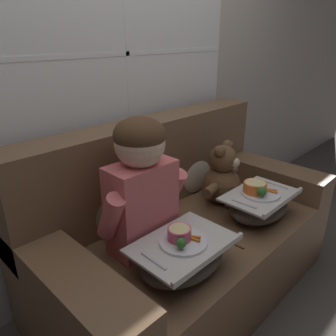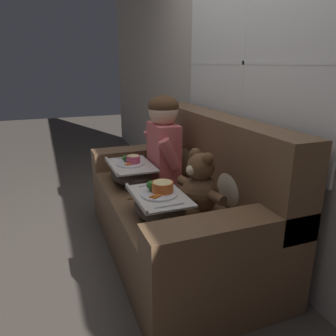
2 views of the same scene
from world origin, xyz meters
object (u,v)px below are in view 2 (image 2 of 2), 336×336
(throw_pillow_behind_teddy, at_px, (233,181))
(lap_tray_teddy, at_px, (159,204))
(child_figure, at_px, (163,134))
(teddy_bear, at_px, (200,186))
(couch, at_px, (183,206))
(throw_pillow_behind_child, at_px, (190,155))
(lap_tray_child, at_px, (131,172))

(throw_pillow_behind_teddy, height_order, lap_tray_teddy, throw_pillow_behind_teddy)
(child_figure, distance_m, teddy_bear, 0.69)
(couch, distance_m, throw_pillow_behind_child, 0.48)
(couch, relative_size, throw_pillow_behind_child, 4.75)
(child_figure, relative_size, lap_tray_child, 1.46)
(child_figure, xyz_separation_m, lap_tray_child, (-0.00, -0.27, -0.28))
(couch, distance_m, child_figure, 0.58)
(lap_tray_child, relative_size, lap_tray_teddy, 1.04)
(teddy_bear, height_order, lap_tray_teddy, teddy_bear)
(couch, xyz_separation_m, child_figure, (-0.33, -0.03, 0.48))
(throw_pillow_behind_child, xyz_separation_m, lap_tray_child, (-0.00, -0.50, -0.09))
(teddy_bear, bearing_deg, throw_pillow_behind_child, 160.22)
(throw_pillow_behind_teddy, xyz_separation_m, teddy_bear, (0.00, -0.24, -0.00))
(lap_tray_teddy, bearing_deg, lap_tray_child, -179.93)
(teddy_bear, xyz_separation_m, lap_tray_teddy, (-0.00, -0.26, -0.08))
(couch, bearing_deg, throw_pillow_behind_child, 148.46)
(throw_pillow_behind_child, xyz_separation_m, throw_pillow_behind_teddy, (0.66, 0.00, 0.00))
(lap_tray_child, bearing_deg, child_figure, 89.93)
(couch, height_order, lap_tray_teddy, couch)
(couch, xyz_separation_m, throw_pillow_behind_teddy, (0.33, 0.20, 0.28))
(throw_pillow_behind_teddy, height_order, lap_tray_child, throw_pillow_behind_teddy)
(throw_pillow_behind_child, relative_size, lap_tray_teddy, 0.85)
(throw_pillow_behind_child, distance_m, teddy_bear, 0.70)
(throw_pillow_behind_child, distance_m, lap_tray_teddy, 0.83)
(couch, relative_size, child_figure, 2.65)
(throw_pillow_behind_child, xyz_separation_m, child_figure, (-0.00, -0.23, 0.19))
(lap_tray_child, bearing_deg, teddy_bear, 21.85)
(child_figure, bearing_deg, couch, 5.39)
(teddy_bear, distance_m, lap_tray_teddy, 0.28)
(teddy_bear, xyz_separation_m, lap_tray_child, (-0.66, -0.26, -0.09))
(throw_pillow_behind_child, height_order, lap_tray_teddy, throw_pillow_behind_child)
(couch, relative_size, throw_pillow_behind_teddy, 4.97)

